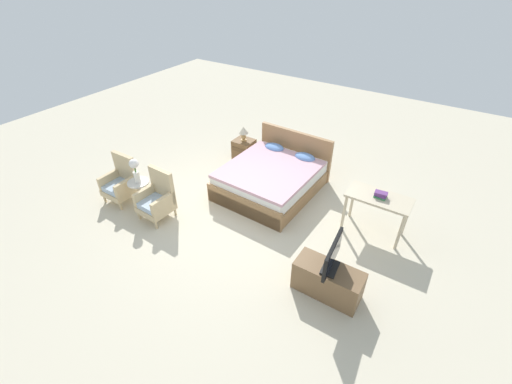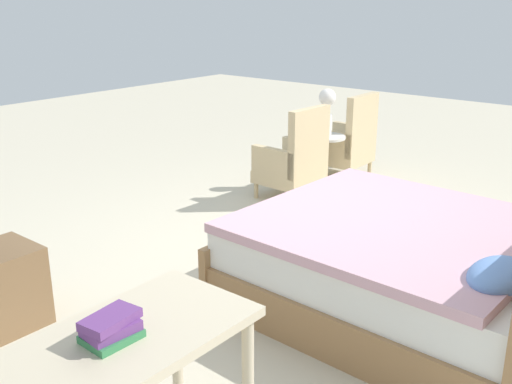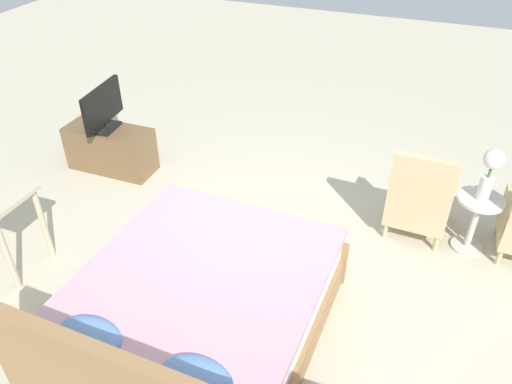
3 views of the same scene
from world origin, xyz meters
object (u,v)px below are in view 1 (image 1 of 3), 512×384
at_px(vanity_desk, 378,202).
at_px(book_stack, 381,195).
at_px(bed, 272,177).
at_px(side_table, 140,191).
at_px(flower_vase, 135,168).
at_px(tv_flatscreen, 332,256).
at_px(armchair_by_window_left, 121,183).
at_px(table_lamp, 244,132).
at_px(tv_stand, 328,281).
at_px(armchair_by_window_right, 157,199).
at_px(nightstand, 244,150).

height_order(vanity_desk, book_stack, book_stack).
distance_m(bed, book_stack, 2.20).
distance_m(side_table, flower_vase, 0.50).
bearing_deg(tv_flatscreen, armchair_by_window_left, -179.38).
distance_m(flower_vase, book_stack, 4.28).
relative_size(bed, table_lamp, 6.14).
height_order(tv_stand, book_stack, book_stack).
relative_size(flower_vase, tv_flatscreen, 0.68).
distance_m(armchair_by_window_right, tv_flatscreen, 3.33).
xyz_separation_m(armchair_by_window_left, book_stack, (4.44, 1.69, 0.43)).
height_order(armchair_by_window_left, table_lamp, armchair_by_window_left).
bearing_deg(book_stack, bed, 175.66).
bearing_deg(table_lamp, side_table, -104.81).
relative_size(flower_vase, book_stack, 2.25).
xyz_separation_m(side_table, flower_vase, (0.00, 0.00, 0.50)).
bearing_deg(tv_stand, armchair_by_window_left, -179.38).
distance_m(nightstand, vanity_desk, 3.40).
distance_m(armchair_by_window_left, book_stack, 4.77).
bearing_deg(flower_vase, nightstand, 75.19).
xyz_separation_m(nightstand, vanity_desk, (3.28, -0.82, 0.38)).
bearing_deg(vanity_desk, table_lamp, 165.88).
bearing_deg(tv_flatscreen, side_table, -179.86).
xyz_separation_m(armchair_by_window_right, vanity_desk, (3.45, 1.70, 0.27)).
bearing_deg(nightstand, tv_stand, -38.30).
xyz_separation_m(armchair_by_window_left, side_table, (0.49, 0.04, -0.03)).
bearing_deg(nightstand, bed, -30.11).
relative_size(armchair_by_window_left, tv_stand, 0.96).
xyz_separation_m(side_table, book_stack, (3.95, 1.66, 0.46)).
distance_m(tv_stand, tv_flatscreen, 0.50).
relative_size(side_table, vanity_desk, 0.53).
relative_size(armchair_by_window_right, side_table, 1.67).
xyz_separation_m(armchair_by_window_right, table_lamp, (0.17, 2.53, 0.36)).
height_order(bed, book_stack, bed).
bearing_deg(flower_vase, bed, 44.94).
xyz_separation_m(armchair_by_window_right, book_stack, (3.46, 1.69, 0.43)).
relative_size(armchair_by_window_left, nightstand, 1.76).
xyz_separation_m(nightstand, tv_stand, (3.14, -2.48, -0.01)).
distance_m(bed, flower_vase, 2.63).
bearing_deg(armchair_by_window_right, armchair_by_window_left, 180.00).
bearing_deg(book_stack, flower_vase, -157.27).
height_order(flower_vase, table_lamp, flower_vase).
relative_size(armchair_by_window_left, armchair_by_window_right, 1.00).
bearing_deg(tv_flatscreen, flower_vase, -179.86).
height_order(nightstand, tv_stand, nightstand).
distance_m(side_table, book_stack, 4.31).
relative_size(bed, book_stack, 9.55).
bearing_deg(table_lamp, armchair_by_window_right, -93.78).
distance_m(bed, tv_flatscreen, 2.72).
xyz_separation_m(bed, book_stack, (2.13, -0.16, 0.50)).
height_order(bed, armchair_by_window_left, bed).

